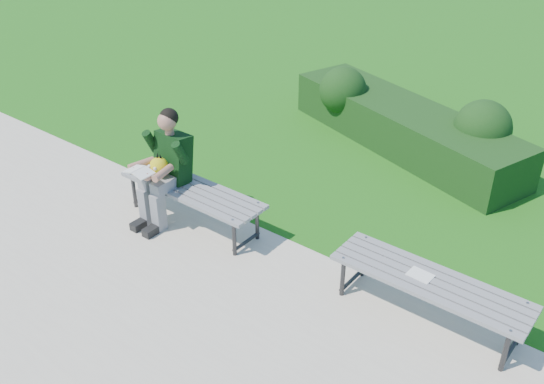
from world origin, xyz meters
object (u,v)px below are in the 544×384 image
object	(u,v)px
bench_left	(192,192)
paper_sheet	(420,275)
bench_right	(430,284)
hedge	(407,122)
seated_boy	(165,164)

from	to	relation	value
bench_left	paper_sheet	xyz separation A→B (m)	(2.70, 0.15, 0.06)
bench_right	paper_sheet	distance (m)	0.12
hedge	paper_sheet	xyz separation A→B (m)	(1.72, -3.13, 0.10)
bench_left	paper_sheet	size ratio (longest dim) A/B	7.90
hedge	paper_sheet	bearing A→B (deg)	-61.24
bench_left	paper_sheet	distance (m)	2.70
hedge	seated_boy	xyz separation A→B (m)	(-1.28, -3.37, 0.34)
seated_boy	paper_sheet	world-z (taller)	seated_boy
hedge	bench_right	size ratio (longest dim) A/B	2.16
bench_left	seated_boy	distance (m)	0.43
bench_left	bench_right	bearing A→B (deg)	3.01
bench_left	bench_right	world-z (taller)	same
hedge	bench_right	world-z (taller)	hedge
hedge	seated_boy	world-z (taller)	seated_boy
bench_right	paper_sheet	world-z (taller)	bench_right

